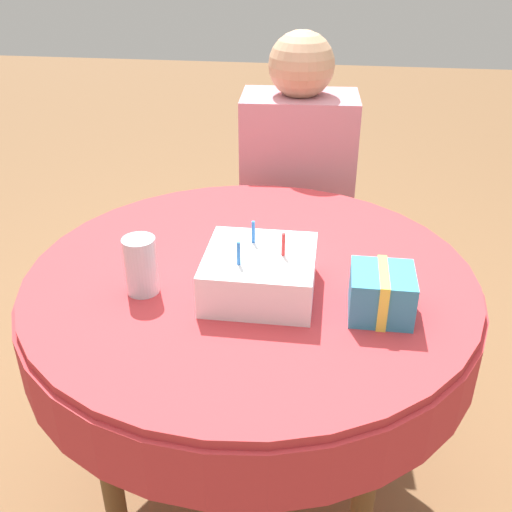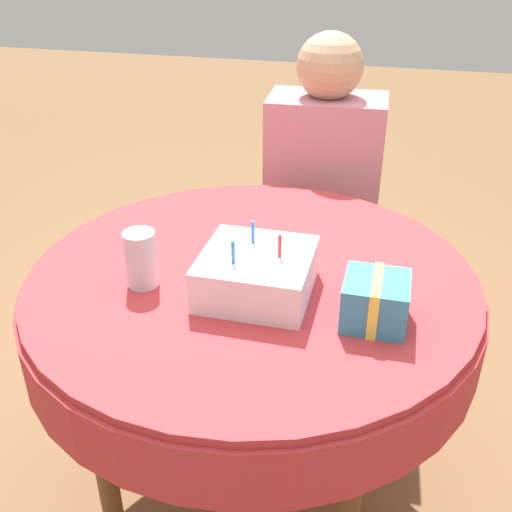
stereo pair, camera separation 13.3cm
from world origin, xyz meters
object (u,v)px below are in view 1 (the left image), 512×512
Objects in this scene: gift_box at (381,293)px; chair at (296,218)px; person at (297,177)px; birthday_cake at (260,273)px; drinking_glass at (141,266)px.

chair is at bearing 103.85° from gift_box.
chair is 7.19× the size of gift_box.
person is 8.85× the size of gift_box.
drinking_glass is (-0.25, -0.03, 0.02)m from birthday_cake.
person is 0.89m from gift_box.
drinking_glass is (-0.27, -0.94, 0.32)m from chair.
person reaches higher than gift_box.
birthday_cake is at bearing 6.65° from drinking_glass.
birthday_cake is at bearing -94.23° from chair.
chair is at bearing 73.88° from drinking_glass.
chair is 1.03m from gift_box.
gift_box is at bearing -79.20° from chair.
birthday_cake is (-0.02, -0.81, 0.10)m from person.
gift_box is at bearing -1.80° from drinking_glass.
gift_box is (0.23, -0.86, 0.10)m from person.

